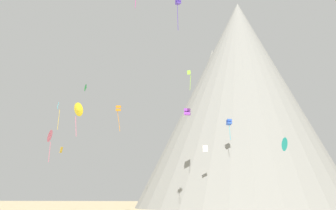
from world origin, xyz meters
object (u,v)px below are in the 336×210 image
object	(u,v)px
kite_rainbow_low	(49,136)
kite_green_mid	(86,88)
kite_gold_low	(61,150)
kite_lime_high	(189,76)
kite_yellow_mid	(78,110)
kite_white_low	(205,149)
kite_blue_mid	(229,122)
kite_violet_mid	(187,112)
kite_teal_low	(284,144)
kite_indigo_high	(178,3)
rock_massif	(233,110)
kite_orange_mid	(118,109)
kite_cyan_mid	(58,110)

from	to	relation	value
kite_rainbow_low	kite_green_mid	bearing A→B (deg)	166.84
kite_gold_low	kite_lime_high	size ratio (longest dim) A/B	0.33
kite_lime_high	kite_yellow_mid	distance (m)	22.81
kite_white_low	kite_blue_mid	size ratio (longest dim) A/B	0.31
kite_violet_mid	kite_teal_low	xyz separation A→B (m)	(17.37, -11.77, -8.07)
kite_indigo_high	kite_yellow_mid	size ratio (longest dim) A/B	0.92
kite_green_mid	kite_blue_mid	xyz separation A→B (m)	(29.33, 3.98, -7.42)
kite_violet_mid	kite_green_mid	size ratio (longest dim) A/B	0.79
kite_indigo_high	kite_rainbow_low	bearing A→B (deg)	41.48
rock_massif	kite_violet_mid	bearing A→B (deg)	-107.94
kite_green_mid	kite_white_low	world-z (taller)	kite_green_mid
rock_massif	kite_orange_mid	size ratio (longest dim) A/B	14.93
kite_gold_low	kite_orange_mid	bearing A→B (deg)	-59.69
kite_rainbow_low	rock_massif	bearing A→B (deg)	136.52
kite_indigo_high	kite_cyan_mid	bearing A→B (deg)	24.27
kite_green_mid	kite_lime_high	size ratio (longest dim) A/B	0.41
kite_green_mid	kite_yellow_mid	size ratio (longest dim) A/B	0.29
kite_white_low	kite_teal_low	bearing A→B (deg)	-10.50
rock_massif	kite_violet_mid	distance (m)	29.36
kite_indigo_high	kite_white_low	bearing A→B (deg)	-40.84
kite_orange_mid	kite_violet_mid	bearing A→B (deg)	24.68
kite_blue_mid	kite_orange_mid	distance (m)	23.45
kite_orange_mid	kite_yellow_mid	xyz separation A→B (m)	(-4.37, -9.51, -1.84)
rock_massif	kite_teal_low	world-z (taller)	rock_massif
rock_massif	kite_rainbow_low	bearing A→B (deg)	-126.99
kite_indigo_high	kite_gold_low	world-z (taller)	kite_indigo_high
kite_blue_mid	kite_orange_mid	world-z (taller)	kite_orange_mid
kite_cyan_mid	kite_indigo_high	xyz separation A→B (m)	(26.37, -16.32, 13.99)
kite_rainbow_low	kite_indigo_high	bearing A→B (deg)	68.98
kite_cyan_mid	kite_orange_mid	xyz separation A→B (m)	(13.59, -4.43, -0.90)
kite_violet_mid	kite_gold_low	size ratio (longest dim) A/B	1.01
kite_rainbow_low	kite_white_low	distance (m)	30.32
kite_rainbow_low	kite_teal_low	bearing A→B (deg)	87.41
kite_white_low	kite_yellow_mid	distance (m)	27.84
kite_gold_low	kite_orange_mid	world-z (taller)	kite_orange_mid
kite_orange_mid	kite_indigo_high	bearing A→B (deg)	-54.44
kite_cyan_mid	kite_green_mid	bearing A→B (deg)	150.26
kite_violet_mid	kite_indigo_high	size ratio (longest dim) A/B	0.25
kite_teal_low	kite_violet_mid	bearing A→B (deg)	-93.93
kite_violet_mid	kite_white_low	bearing A→B (deg)	103.17
kite_orange_mid	kite_teal_low	distance (m)	30.37
kite_green_mid	kite_lime_high	xyz separation A→B (m)	(22.22, -5.27, 0.15)
kite_indigo_high	kite_yellow_mid	bearing A→B (deg)	48.14
kite_cyan_mid	kite_lime_high	bearing A→B (deg)	107.76
kite_teal_low	kite_blue_mid	bearing A→B (deg)	-118.42
kite_green_mid	kite_indigo_high	xyz separation A→B (m)	(21.97, -19.86, 8.63)
kite_indigo_high	kite_yellow_mid	distance (m)	24.08
kite_rainbow_low	kite_orange_mid	xyz separation A→B (m)	(10.80, 5.77, 5.60)
kite_white_low	kite_indigo_high	distance (m)	30.50
rock_massif	kite_yellow_mid	xyz separation A→B (m)	(-25.19, -45.70, -7.82)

